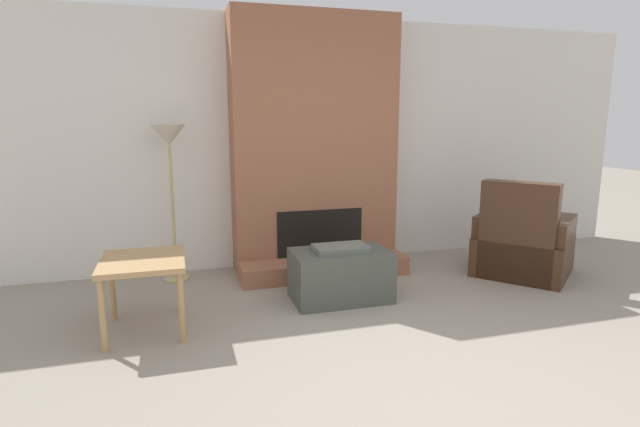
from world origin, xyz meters
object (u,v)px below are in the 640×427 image
object	(u,v)px
side_table	(143,269)
floor_lamp_left	(169,147)
ottoman	(341,274)
armchair	(522,247)

from	to	relation	value
side_table	floor_lamp_left	bearing A→B (deg)	79.13
ottoman	floor_lamp_left	size ratio (longest dim) A/B	0.56
ottoman	side_table	size ratio (longest dim) A/B	1.28
side_table	ottoman	bearing A→B (deg)	7.34
side_table	floor_lamp_left	xyz separation A→B (m)	(0.23, 1.18, 0.82)
ottoman	armchair	distance (m)	1.98
armchair	side_table	world-z (taller)	armchair
armchair	side_table	bearing A→B (deg)	55.40
floor_lamp_left	side_table	bearing A→B (deg)	-100.87
ottoman	floor_lamp_left	bearing A→B (deg)	144.69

